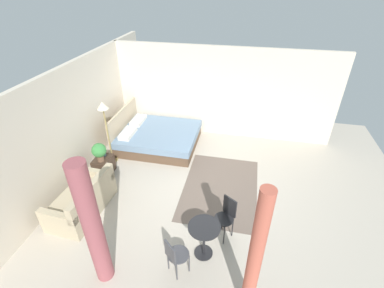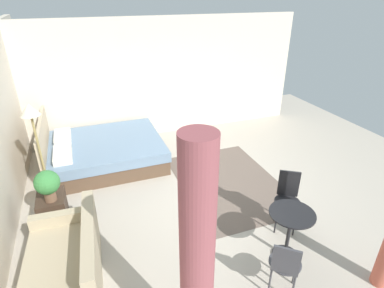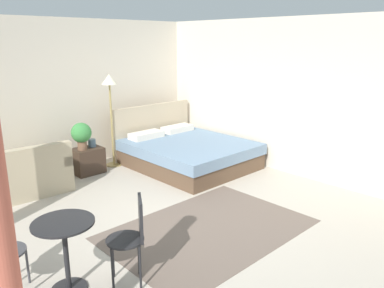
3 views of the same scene
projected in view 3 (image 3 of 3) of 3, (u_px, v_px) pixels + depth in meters
name	position (u px, v px, depth m)	size (l,w,h in m)	color
ground_plane	(185.00, 224.00, 5.12)	(8.60, 9.61, 0.02)	#B2A899
wall_back	(64.00, 95.00, 7.06)	(8.60, 0.12, 2.76)	beige
wall_right	(304.00, 99.00, 6.62)	(0.12, 6.61, 2.76)	beige
area_rug	(209.00, 229.00, 4.95)	(2.55, 1.77, 0.01)	#66564C
bed	(187.00, 152.00, 7.40)	(1.93, 2.26, 1.08)	brown
couch	(17.00, 178.00, 5.95)	(1.57, 0.94, 0.83)	tan
nightstand	(88.00, 161.00, 6.98)	(0.52, 0.40, 0.47)	#38281E
potted_plant	(81.00, 134.00, 6.76)	(0.36, 0.36, 0.49)	brown
vase	(92.00, 143.00, 7.00)	(0.14, 0.14, 0.14)	slate
floor_lamp	(110.00, 92.00, 7.11)	(0.30, 0.30, 1.76)	#99844C
balcony_table	(65.00, 244.00, 3.62)	(0.58, 0.58, 0.73)	black
cafe_chair_near_window	(133.00, 232.00, 3.73)	(0.52, 0.52, 0.91)	black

